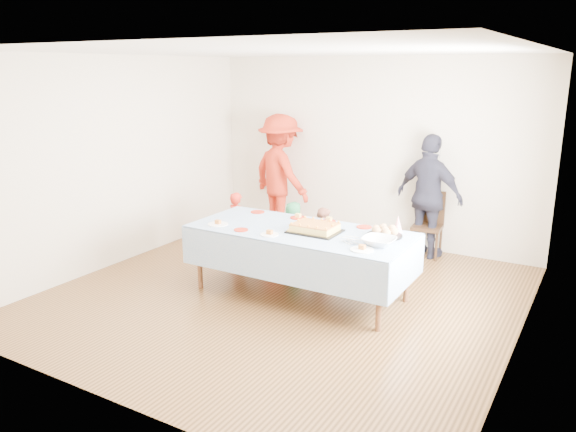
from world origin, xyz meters
name	(u,v)px	position (x,y,z in m)	size (l,w,h in m)	color
ground	(284,295)	(0.00, 0.00, 0.00)	(5.00, 5.00, 0.00)	#422A12
room_walls	(288,142)	(0.05, 0.00, 1.77)	(5.04, 5.04, 2.72)	beige
party_table	(300,234)	(0.15, 0.12, 0.72)	(2.50, 1.10, 0.78)	brown
birthday_cake	(315,228)	(0.33, 0.12, 0.83)	(0.55, 0.42, 0.10)	black
rolls_tray	(385,232)	(1.06, 0.35, 0.83)	(0.38, 0.38, 0.11)	black
punch_bowl	(379,241)	(1.12, 0.02, 0.82)	(0.34, 0.34, 0.08)	silver
party_hat	(398,224)	(1.12, 0.58, 0.87)	(0.11, 0.11, 0.18)	silver
fork_pile	(352,239)	(0.84, -0.03, 0.81)	(0.24, 0.18, 0.07)	white
plate_red_far_a	(258,212)	(-0.69, 0.52, 0.79)	(0.17, 0.17, 0.01)	#B81D0D
plate_red_far_b	(298,218)	(-0.12, 0.54, 0.79)	(0.19, 0.19, 0.01)	#B81D0D
plate_red_far_c	(329,221)	(0.28, 0.58, 0.79)	(0.16, 0.16, 0.01)	#B81D0D
plate_red_far_d	(364,227)	(0.73, 0.56, 0.79)	(0.17, 0.17, 0.01)	#B81D0D
plate_red_near	(241,230)	(-0.41, -0.24, 0.79)	(0.16, 0.16, 0.01)	#B81D0D
plate_white_left	(218,224)	(-0.77, -0.19, 0.79)	(0.24, 0.24, 0.01)	white
plate_white_mid	(270,235)	(-0.04, -0.24, 0.79)	(0.20, 0.20, 0.01)	white
plate_white_right	(362,250)	(1.03, -0.22, 0.79)	(0.24, 0.24, 0.01)	white
dining_chair	(429,220)	(0.98, 2.28, 0.50)	(0.42, 0.42, 0.90)	black
toddler_left	(237,224)	(-1.28, 0.90, 0.45)	(0.33, 0.22, 0.90)	red
toddler_mid	(293,235)	(-0.40, 0.91, 0.43)	(0.43, 0.28, 0.87)	#22663A
toddler_right	(323,238)	(-0.05, 1.07, 0.40)	(0.39, 0.30, 0.81)	tan
adult_left	(281,174)	(-1.36, 2.20, 0.93)	(1.20, 0.69, 1.86)	#B42916
adult_right	(429,197)	(0.99, 2.20, 0.85)	(0.99, 0.41, 1.69)	#292939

